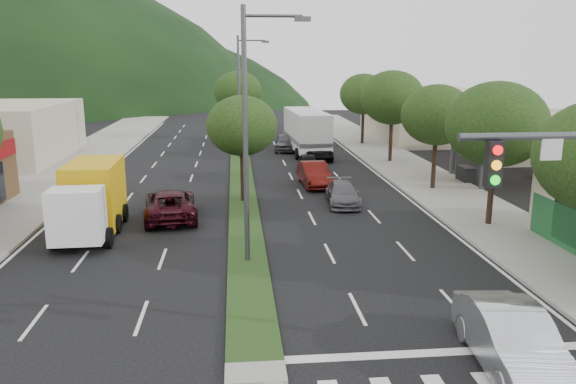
{
  "coord_description": "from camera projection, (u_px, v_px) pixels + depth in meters",
  "views": [
    {
      "loc": [
        -0.4,
        -13.62,
        7.96
      ],
      "look_at": [
        1.97,
        11.28,
        2.13
      ],
      "focal_mm": 35.0,
      "sensor_mm": 36.0,
      "label": 1
    }
  ],
  "objects": [
    {
      "name": "bldg_left_far",
      "position": [
        6.0,
        133.0,
        45.73
      ],
      "size": [
        9.0,
        14.0,
        4.6
      ],
      "primitive_type": "cube",
      "color": "#B3A78E",
      "rests_on": "ground"
    },
    {
      "name": "car_queue_d",
      "position": [
        318.0,
        152.0,
        46.54
      ],
      "size": [
        2.51,
        4.92,
        1.33
      ],
      "primitive_type": "imported",
      "rotation": [
        0.0,
        0.0,
        -0.07
      ],
      "color": "black",
      "rests_on": "ground"
    },
    {
      "name": "sidewalk_right",
      "position": [
        415.0,
        174.0,
        40.42
      ],
      "size": [
        5.0,
        90.0,
        0.15
      ],
      "primitive_type": "cube",
      "color": "gray",
      "rests_on": "ground"
    },
    {
      "name": "car_queue_e",
      "position": [
        285.0,
        142.0,
        51.15
      ],
      "size": [
        2.29,
        4.68,
        1.54
      ],
      "primitive_type": "imported",
      "rotation": [
        0.0,
        0.0,
        -0.11
      ],
      "color": "#4B4A4F",
      "rests_on": "ground"
    },
    {
      "name": "ground",
      "position": [
        255.0,
        366.0,
        15.05
      ],
      "size": [
        160.0,
        160.0,
        0.0
      ],
      "primitive_type": "plane",
      "color": "black",
      "rests_on": "ground"
    },
    {
      "name": "car_queue_c",
      "position": [
        314.0,
        174.0,
        36.66
      ],
      "size": [
        1.88,
        4.76,
        1.54
      ],
      "primitive_type": "imported",
      "rotation": [
        0.0,
        0.0,
        0.05
      ],
      "color": "#4F100D",
      "rests_on": "ground"
    },
    {
      "name": "bldg_right_far",
      "position": [
        424.0,
        114.0,
        58.91
      ],
      "size": [
        10.0,
        16.0,
        5.2
      ],
      "primitive_type": "cube",
      "color": "#B3A78E",
      "rests_on": "ground"
    },
    {
      "name": "tree_r_c",
      "position": [
        437.0,
        115.0,
        34.47
      ],
      "size": [
        4.4,
        4.4,
        6.48
      ],
      "color": "black",
      "rests_on": "sidewalk_right"
    },
    {
      "name": "sidewalk_left",
      "position": [
        50.0,
        180.0,
        38.07
      ],
      "size": [
        6.0,
        90.0,
        0.15
      ],
      "primitive_type": "cube",
      "color": "gray",
      "rests_on": "ground"
    },
    {
      "name": "car_queue_f",
      "position": [
        301.0,
        136.0,
        56.21
      ],
      "size": [
        2.19,
        4.89,
        1.39
      ],
      "primitive_type": "imported",
      "rotation": [
        0.0,
        0.0,
        -0.05
      ],
      "color": "black",
      "rests_on": "ground"
    },
    {
      "name": "streetlight_mid",
      "position": [
        241.0,
        91.0,
        45.79
      ],
      "size": [
        2.6,
        0.25,
        10.0
      ],
      "color": "#47494C",
      "rests_on": "ground"
    },
    {
      "name": "tree_med_near",
      "position": [
        242.0,
        126.0,
        31.49
      ],
      "size": [
        4.0,
        4.0,
        6.02
      ],
      "color": "black",
      "rests_on": "median"
    },
    {
      "name": "tree_med_far",
      "position": [
        238.0,
        91.0,
        56.57
      ],
      "size": [
        4.8,
        4.8,
        6.94
      ],
      "color": "black",
      "rests_on": "median"
    },
    {
      "name": "median",
      "position": [
        241.0,
        169.0,
        42.18
      ],
      "size": [
        1.6,
        56.0,
        0.12
      ],
      "primitive_type": "cube",
      "color": "#1C3914",
      "rests_on": "ground"
    },
    {
      "name": "tree_r_e",
      "position": [
        364.0,
        94.0,
        53.82
      ],
      "size": [
        4.6,
        4.6,
        6.71
      ],
      "color": "black",
      "rests_on": "sidewalk_right"
    },
    {
      "name": "tree_r_b",
      "position": [
        497.0,
        124.0,
        26.64
      ],
      "size": [
        4.8,
        4.8,
        6.94
      ],
      "color": "black",
      "rests_on": "sidewalk_right"
    },
    {
      "name": "suv_maroon",
      "position": [
        170.0,
        204.0,
        28.95
      ],
      "size": [
        3.19,
        5.78,
        1.53
      ],
      "primitive_type": "imported",
      "rotation": [
        0.0,
        0.0,
        3.26
      ],
      "color": "black",
      "rests_on": "ground"
    },
    {
      "name": "tree_r_d",
      "position": [
        392.0,
        98.0,
        44.06
      ],
      "size": [
        5.0,
        5.0,
        7.17
      ],
      "color": "black",
      "rests_on": "sidewalk_right"
    },
    {
      "name": "box_truck",
      "position": [
        92.0,
        201.0,
        26.51
      ],
      "size": [
        2.74,
        6.67,
        3.26
      ],
      "rotation": [
        0.0,
        0.0,
        3.17
      ],
      "color": "white",
      "rests_on": "ground"
    },
    {
      "name": "car_queue_a",
      "position": [
        308.0,
        163.0,
        41.57
      ],
      "size": [
        1.73,
        3.75,
        1.25
      ],
      "primitive_type": "imported",
      "rotation": [
        0.0,
        0.0,
        -0.07
      ],
      "color": "black",
      "rests_on": "ground"
    },
    {
      "name": "streetlight_near",
      "position": [
        251.0,
        125.0,
        21.55
      ],
      "size": [
        2.6,
        0.25,
        10.0
      ],
      "color": "#47494C",
      "rests_on": "ground"
    },
    {
      "name": "car_queue_b",
      "position": [
        343.0,
        194.0,
        31.93
      ],
      "size": [
        2.06,
        4.39,
        1.24
      ],
      "primitive_type": "imported",
      "rotation": [
        0.0,
        0.0,
        -0.08
      ],
      "color": "#545358",
      "rests_on": "ground"
    },
    {
      "name": "motorhome",
      "position": [
        306.0,
        130.0,
        49.79
      ],
      "size": [
        3.49,
        9.84,
        3.72
      ],
      "rotation": [
        0.0,
        0.0,
        0.05
      ],
      "color": "silver",
      "rests_on": "ground"
    },
    {
      "name": "gas_canopy",
      "position": [
        529.0,
        113.0,
        37.07
      ],
      "size": [
        12.2,
        8.2,
        5.25
      ],
      "color": "silver",
      "rests_on": "ground"
    },
    {
      "name": "sedan_silver",
      "position": [
        512.0,
        340.0,
        14.72
      ],
      "size": [
        2.16,
        5.14,
        1.65
      ],
      "primitive_type": "imported",
      "rotation": [
        0.0,
        0.0,
        -0.08
      ],
      "color": "#B4B7BD",
      "rests_on": "ground"
    }
  ]
}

